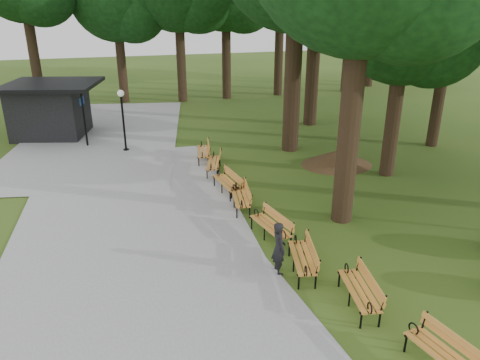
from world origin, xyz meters
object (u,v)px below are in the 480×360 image
object	(u,v)px
bench_0	(446,357)
bench_5	(227,183)
dirt_mound	(337,157)
bench_1	(359,290)
lamp_post	(122,107)
bench_4	(240,197)
kiosk	(50,110)
bench_2	(302,258)
person	(279,248)
bench_6	(214,163)
bench_3	(271,226)
lawn_tree_1	(406,14)
bench_7	(203,152)

from	to	relation	value
bench_0	bench_5	bearing A→B (deg)	179.34
dirt_mound	bench_1	size ratio (longest dim) A/B	1.43
lamp_post	bench_0	world-z (taller)	lamp_post
dirt_mound	bench_5	distance (m)	5.84
bench_0	bench_4	distance (m)	8.80
kiosk	bench_2	distance (m)	17.88
dirt_mound	person	bearing A→B (deg)	-126.23
dirt_mound	bench_6	bearing A→B (deg)	174.90
person	bench_5	size ratio (longest dim) A/B	0.80
bench_3	bench_4	distance (m)	2.40
bench_4	bench_5	size ratio (longest dim) A/B	1.00
kiosk	lamp_post	world-z (taller)	lamp_post
dirt_mound	bench_0	size ratio (longest dim) A/B	1.43
bench_3	bench_5	world-z (taller)	same
kiosk	bench_5	world-z (taller)	kiosk
bench_1	bench_2	size ratio (longest dim) A/B	1.00
bench_2	bench_4	distance (m)	4.40
person	bench_5	xyz separation A→B (m)	(-0.05, 5.67, -0.32)
lamp_post	bench_6	distance (m)	5.65
person	lawn_tree_1	bearing A→B (deg)	-51.99
person	lamp_post	distance (m)	12.66
bench_5	bench_7	size ratio (longest dim) A/B	1.00
lamp_post	bench_4	xyz separation A→B (m)	(3.67, -7.83, -1.73)
bench_3	lawn_tree_1	bearing A→B (deg)	109.16
dirt_mound	bench_2	xyz separation A→B (m)	(-4.87, -7.65, 0.10)
kiosk	bench_5	distance (m)	12.54
bench_0	bench_4	xyz separation A→B (m)	(-1.89, 8.60, 0.00)
bench_3	bench_6	world-z (taller)	same
person	bench_2	xyz separation A→B (m)	(0.63, -0.14, -0.32)
lawn_tree_1	bench_5	bearing A→B (deg)	-178.53
person	bench_4	distance (m)	4.24
bench_3	bench_5	size ratio (longest dim) A/B	1.00
lawn_tree_1	bench_7	bearing A→B (deg)	152.26
bench_2	bench_4	bearing A→B (deg)	-160.20
bench_5	kiosk	bearing A→B (deg)	-153.19
kiosk	bench_3	world-z (taller)	kiosk
person	dirt_mound	xyz separation A→B (m)	(5.50, 7.51, -0.42)
kiosk	bench_7	bearing A→B (deg)	-27.46
dirt_mound	bench_3	xyz separation A→B (m)	(-5.10, -5.66, 0.10)
bench_7	lawn_tree_1	bearing A→B (deg)	71.47
bench_6	bench_4	bearing A→B (deg)	18.41
bench_6	bench_1	bearing A→B (deg)	24.57
lamp_post	dirt_mound	distance (m)	10.33
kiosk	bench_7	distance (m)	9.48
bench_4	bench_6	size ratio (longest dim) A/B	1.00
bench_1	lamp_post	bearing A→B (deg)	-151.04
person	lamp_post	world-z (taller)	lamp_post
bench_7	bench_0	bearing A→B (deg)	18.04
bench_3	bench_6	distance (m)	6.18
person	bench_2	size ratio (longest dim) A/B	0.80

